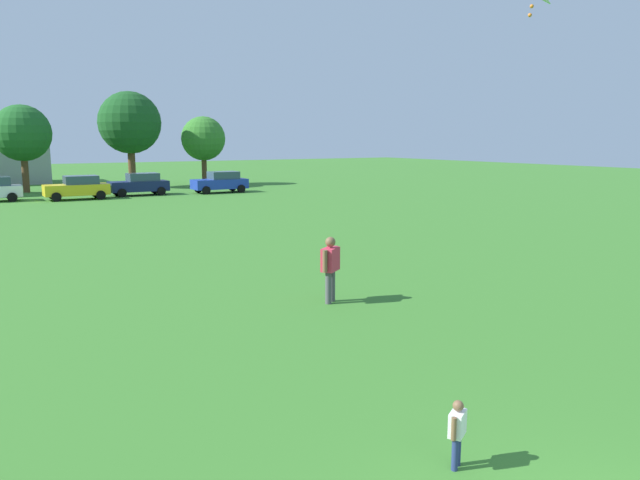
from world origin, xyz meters
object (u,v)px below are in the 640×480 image
adult_bystander (330,264)px  parked_car_blue_3 (221,182)px  tree_center (22,133)px  tree_right (130,123)px  child_kite_flyer (457,428)px  parked_car_navy_2 (140,184)px  parked_car_yellow_1 (78,187)px  tree_far_right (203,139)px

adult_bystander → parked_car_blue_3: bearing=37.7°
tree_center → tree_right: (8.46, 0.23, 0.92)m
child_kite_flyer → parked_car_navy_2: bearing=49.6°
child_kite_flyer → adult_bystander: bearing=38.2°
parked_car_yellow_1 → tree_center: 9.34m
adult_bystander → parked_car_blue_3: size_ratio=0.41×
tree_center → tree_far_right: tree_center is taller
parked_car_navy_2 → tree_far_right: (7.90, 7.48, 3.40)m
parked_car_yellow_1 → parked_car_navy_2: 4.71m
adult_bystander → tree_right: tree_right is taller
child_kite_flyer → parked_car_blue_3: size_ratio=0.22×
child_kite_flyer → tree_far_right: size_ratio=0.15×
child_kite_flyer → tree_center: (-0.79, 48.12, 4.13)m
child_kite_flyer → tree_far_right: (14.30, 48.46, 3.70)m
parked_car_yellow_1 → tree_right: tree_right is taller
parked_car_yellow_1 → tree_right: size_ratio=0.52×
parked_car_navy_2 → tree_far_right: 11.40m
adult_bystander → parked_car_yellow_1: bearing=56.3°
parked_car_yellow_1 → parked_car_blue_3: bearing=179.8°
parked_car_navy_2 → parked_car_blue_3: 6.22m
child_kite_flyer → tree_right: size_ratio=0.11×
tree_right → tree_far_right: bearing=0.9°
parked_car_navy_2 → tree_right: (1.26, 7.37, 4.74)m
adult_bystander → parked_car_yellow_1: 32.33m
parked_car_navy_2 → tree_far_right: size_ratio=0.68×
parked_car_blue_3 → tree_center: 16.09m
parked_car_navy_2 → parked_car_blue_3: bearing=170.6°
tree_center → parked_car_navy_2: bearing=-44.8°
parked_car_blue_3 → tree_right: tree_right is taller
parked_car_blue_3 → tree_center: size_ratio=0.62×
child_kite_flyer → parked_car_navy_2: size_ratio=0.22×
parked_car_navy_2 → tree_center: bearing=-44.8°
parked_car_blue_3 → parked_car_navy_2: bearing=-9.4°
parked_car_blue_3 → parked_car_yellow_1: bearing=-0.2°
adult_bystander → tree_right: (4.83, 40.67, 4.56)m
adult_bystander → tree_far_right: size_ratio=0.28×
parked_car_yellow_1 → parked_car_blue_3: size_ratio=1.00×
child_kite_flyer → parked_car_yellow_1: (1.80, 40.01, 0.30)m
parked_car_yellow_1 → parked_car_blue_3: same height
parked_car_yellow_1 → parked_car_navy_2: (4.60, 0.98, 0.00)m
parked_car_blue_3 → adult_bystander: bearing=73.3°
parked_car_yellow_1 → parked_car_navy_2: same height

